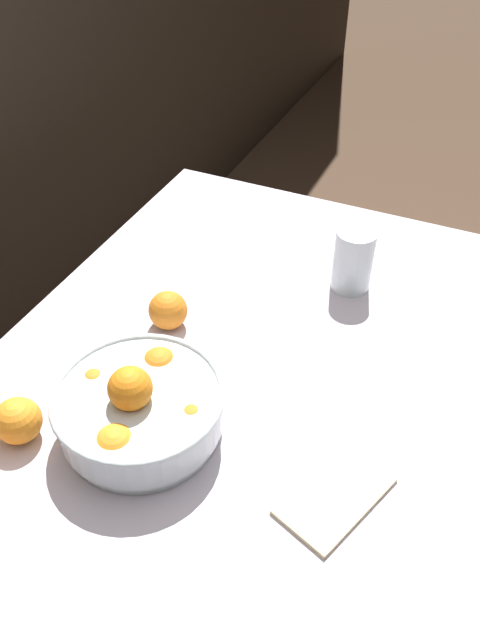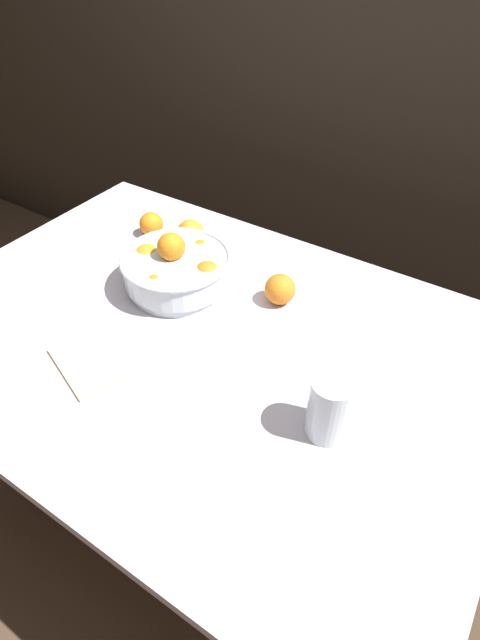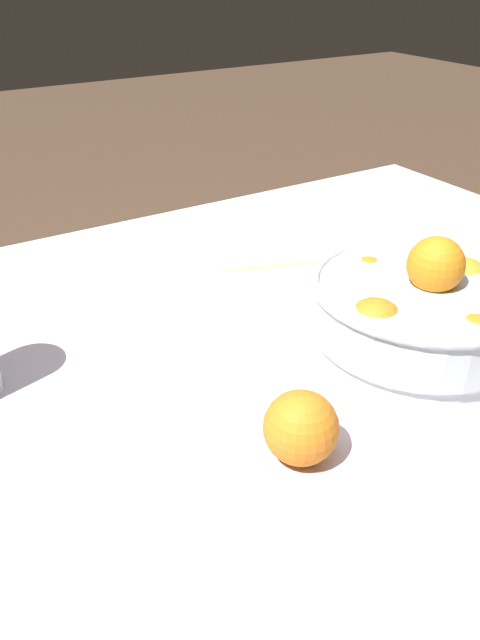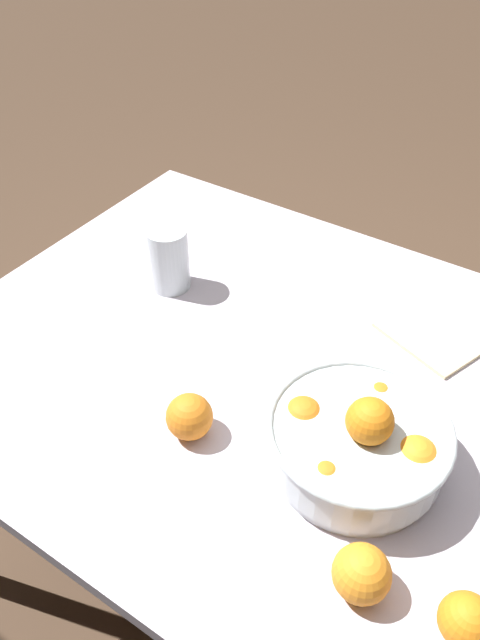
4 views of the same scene
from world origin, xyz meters
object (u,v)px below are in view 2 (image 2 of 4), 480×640
Objects in this scene: orange_loose_near_bowl at (280,289)px; orange_loose_front at (151,224)px; fruit_bowl at (177,269)px; juice_glass at (329,410)px; orange_loose_aside at (191,233)px.

orange_loose_near_bowl is 1.10× the size of orange_loose_front.
orange_loose_near_bowl is at bearing -8.29° from orange_loose_front.
orange_loose_near_bowl is (0.25, 0.09, -0.02)m from fruit_bowl.
orange_loose_front is at bearing 154.13° from juice_glass.
fruit_bowl reaches higher than orange_loose_front.
juice_glass reaches higher than orange_loose_aside.
juice_glass is 0.83m from orange_loose_front.
juice_glass is at bearing -47.26° from orange_loose_near_bowl.
fruit_bowl reaches higher than juice_glass.
orange_loose_near_bowl is (-0.27, 0.29, -0.02)m from juice_glass.
juice_glass reaches higher than orange_loose_near_bowl.
orange_loose_aside is (-0.09, 0.18, -0.02)m from fruit_bowl.
fruit_bowl is at bearing -35.21° from orange_loose_front.
orange_loose_aside is at bearing 7.78° from orange_loose_front.
fruit_bowl is 3.59× the size of orange_loose_aside.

